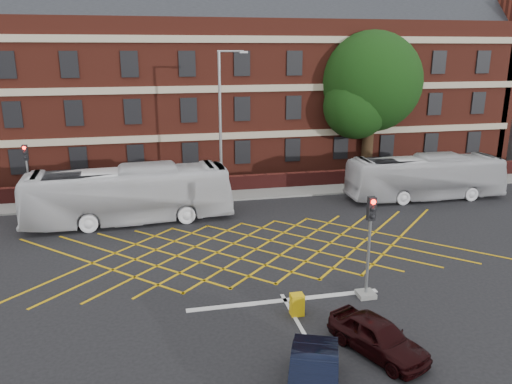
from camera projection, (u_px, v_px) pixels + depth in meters
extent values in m
plane|color=black|center=(265.00, 265.00, 23.49)|extent=(120.00, 120.00, 0.00)
cube|color=maroon|center=(206.00, 96.00, 42.50)|extent=(50.00, 12.00, 12.00)
cube|color=black|center=(204.00, 21.00, 40.84)|extent=(51.00, 10.61, 10.61)
cube|color=#B7A88C|center=(215.00, 89.00, 36.51)|extent=(50.00, 0.18, 0.50)
cube|color=black|center=(216.00, 110.00, 36.94)|extent=(1.20, 0.14, 1.80)
cube|color=#451412|center=(223.00, 184.00, 35.55)|extent=(56.00, 0.50, 1.10)
cube|color=slate|center=(225.00, 194.00, 34.74)|extent=(60.00, 3.00, 0.12)
cube|color=#CC990C|center=(256.00, 249.00, 25.37)|extent=(8.22, 8.22, 0.02)
cube|color=silver|center=(285.00, 300.00, 20.20)|extent=(8.00, 0.30, 0.02)
imported|color=silver|center=(129.00, 195.00, 29.00)|extent=(12.03, 3.44, 3.31)
imported|color=silver|center=(425.00, 177.00, 33.62)|extent=(10.79, 2.88, 2.98)
imported|color=black|center=(313.00, 381.00, 14.30)|extent=(2.72, 4.21, 1.31)
imported|color=black|center=(378.00, 336.00, 16.56)|extent=(2.81, 3.93, 1.24)
cylinder|color=black|center=(368.00, 139.00, 39.79)|extent=(0.90, 0.90, 5.84)
sphere|color=black|center=(371.00, 82.00, 38.56)|extent=(7.74, 7.74, 7.74)
sphere|color=black|center=(356.00, 106.00, 37.98)|extent=(5.03, 5.03, 5.03)
sphere|color=black|center=(383.00, 98.00, 39.99)|extent=(4.64, 4.64, 4.64)
cube|color=slate|center=(366.00, 294.00, 20.51)|extent=(0.70, 0.70, 0.20)
cylinder|color=gray|center=(368.00, 257.00, 20.05)|extent=(0.12, 0.12, 3.50)
cube|color=black|center=(371.00, 209.00, 19.49)|extent=(0.30, 0.25, 0.95)
sphere|color=#FF0C05|center=(373.00, 202.00, 19.27)|extent=(0.20, 0.20, 0.20)
cube|color=slate|center=(33.00, 211.00, 31.07)|extent=(0.70, 0.70, 0.20)
cylinder|color=gray|center=(29.00, 185.00, 30.61)|extent=(0.12, 0.12, 3.50)
cube|color=black|center=(25.00, 153.00, 30.05)|extent=(0.30, 0.25, 0.95)
sphere|color=#FF0C05|center=(24.00, 148.00, 29.83)|extent=(0.20, 0.20, 0.20)
cube|color=slate|center=(222.00, 204.00, 32.40)|extent=(1.00, 1.00, 0.20)
cylinder|color=gray|center=(220.00, 132.00, 31.09)|extent=(0.18, 0.18, 9.68)
cylinder|color=gray|center=(230.00, 51.00, 29.90)|extent=(1.60, 0.12, 0.12)
cube|color=gray|center=(244.00, 52.00, 30.08)|extent=(0.50, 0.20, 0.12)
cylinder|color=gray|center=(40.00, 190.00, 32.02)|extent=(0.10, 0.10, 2.20)
cube|color=silver|center=(38.00, 178.00, 31.73)|extent=(1.10, 0.06, 0.45)
cube|color=silver|center=(39.00, 186.00, 31.86)|extent=(1.10, 0.06, 0.40)
cube|color=silver|center=(40.00, 193.00, 31.99)|extent=(1.10, 0.06, 0.35)
cube|color=gold|center=(297.00, 305.00, 19.02)|extent=(0.49, 0.43, 0.85)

